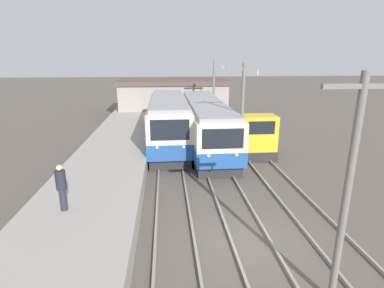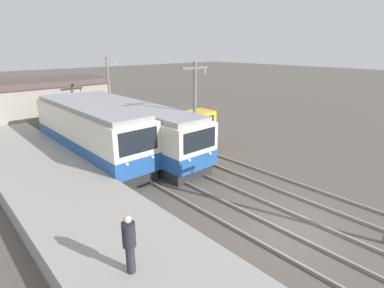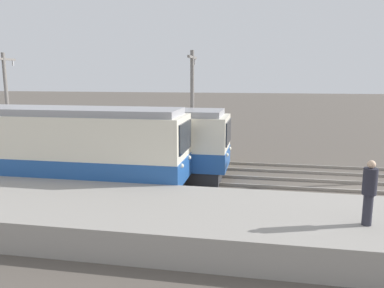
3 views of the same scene
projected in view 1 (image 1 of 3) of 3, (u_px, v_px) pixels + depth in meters
ground_plane at (246, 244)px, 11.04m from camera, size 200.00×200.00×0.00m
platform_left at (70, 241)px, 10.38m from camera, size 4.50×54.00×0.97m
track_left at (175, 246)px, 10.80m from camera, size 1.54×60.00×0.14m
track_center at (251, 242)px, 11.04m from camera, size 1.54×60.00×0.14m
track_right at (329, 237)px, 11.30m from camera, size 1.54×60.00×0.14m
commuter_train_left at (169, 124)px, 22.93m from camera, size 2.84×11.71×3.71m
commuter_train_center at (205, 125)px, 23.03m from camera, size 2.84×14.39×3.46m
shunting_locomotive at (251, 137)px, 21.21m from camera, size 2.40×4.89×3.00m
catenary_mast_near at (348, 187)px, 7.51m from camera, size 2.00×0.20×6.33m
catenary_mast_mid at (242, 112)px, 17.74m from camera, size 2.00×0.20×6.33m
catenary_mast_far at (214, 92)px, 27.97m from camera, size 2.00×0.20×6.33m
person_on_platform at (61, 186)px, 11.23m from camera, size 0.38×0.38×1.84m
station_building at (173, 97)px, 35.17m from camera, size 12.60×6.30×4.15m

